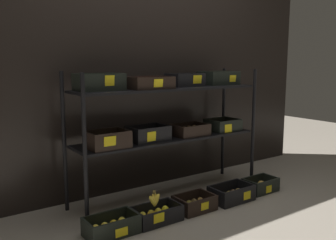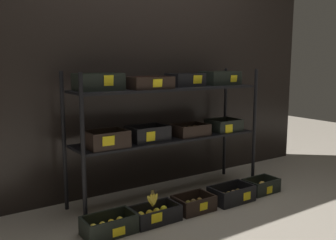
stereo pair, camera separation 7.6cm
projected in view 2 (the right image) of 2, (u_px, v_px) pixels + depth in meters
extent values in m
plane|color=gray|center=(168.00, 196.00, 3.36)|extent=(10.00, 10.00, 0.00)
cube|color=black|center=(144.00, 78.00, 3.53)|extent=(4.12, 0.12, 2.08)
cylinder|color=black|center=(83.00, 152.00, 2.63)|extent=(0.03, 0.03, 1.13)
cylinder|color=black|center=(254.00, 128.00, 3.58)|extent=(0.03, 0.03, 1.13)
cylinder|color=black|center=(64.00, 142.00, 2.97)|extent=(0.03, 0.03, 1.13)
cylinder|color=black|center=(225.00, 122.00, 3.92)|extent=(0.03, 0.03, 1.13)
cube|color=black|center=(168.00, 138.00, 3.28)|extent=(1.69, 0.38, 0.02)
cube|color=black|center=(168.00, 89.00, 3.21)|extent=(1.69, 0.38, 0.02)
cube|color=black|center=(106.00, 146.00, 2.89)|extent=(0.31, 0.24, 0.01)
cube|color=black|center=(113.00, 141.00, 2.79)|extent=(0.31, 0.02, 0.12)
cube|color=black|center=(100.00, 136.00, 2.98)|extent=(0.31, 0.02, 0.12)
cube|color=black|center=(88.00, 140.00, 2.80)|extent=(0.02, 0.21, 0.12)
cube|color=black|center=(123.00, 136.00, 2.96)|extent=(0.02, 0.21, 0.12)
ellipsoid|color=tan|center=(102.00, 142.00, 2.83)|extent=(0.07, 0.07, 0.09)
ellipsoid|color=#BEC252|center=(115.00, 140.00, 2.89)|extent=(0.07, 0.07, 0.09)
ellipsoid|color=tan|center=(99.00, 140.00, 2.89)|extent=(0.07, 0.07, 0.09)
ellipsoid|color=#ACB156|center=(111.00, 138.00, 2.94)|extent=(0.07, 0.07, 0.09)
cube|color=yellow|center=(109.00, 141.00, 2.76)|extent=(0.10, 0.01, 0.08)
cube|color=black|center=(148.00, 140.00, 3.15)|extent=(0.33, 0.23, 0.01)
cube|color=black|center=(154.00, 134.00, 3.05)|extent=(0.33, 0.02, 0.11)
cube|color=black|center=(141.00, 130.00, 3.22)|extent=(0.33, 0.02, 0.11)
cube|color=black|center=(131.00, 134.00, 3.05)|extent=(0.02, 0.20, 0.11)
cube|color=black|center=(163.00, 130.00, 3.22)|extent=(0.02, 0.20, 0.11)
sphere|color=#551D5C|center=(141.00, 139.00, 3.04)|extent=(0.05, 0.05, 0.05)
sphere|color=#5A2659|center=(148.00, 138.00, 3.08)|extent=(0.05, 0.05, 0.05)
sphere|color=#692355|center=(154.00, 137.00, 3.12)|extent=(0.05, 0.05, 0.05)
sphere|color=#572254|center=(160.00, 136.00, 3.15)|extent=(0.05, 0.05, 0.05)
sphere|color=#692E52|center=(138.00, 137.00, 3.09)|extent=(0.05, 0.05, 0.05)
sphere|color=#5C184F|center=(145.00, 136.00, 3.13)|extent=(0.05, 0.05, 0.05)
sphere|color=#5F2946|center=(151.00, 136.00, 3.16)|extent=(0.05, 0.05, 0.05)
sphere|color=#6A1F4D|center=(157.00, 135.00, 3.19)|extent=(0.05, 0.05, 0.05)
sphere|color=#5B2A59|center=(135.00, 136.00, 3.13)|extent=(0.05, 0.05, 0.05)
sphere|color=#5C2745|center=(141.00, 136.00, 3.16)|extent=(0.05, 0.05, 0.05)
sphere|color=#5B174D|center=(148.00, 135.00, 3.20)|extent=(0.05, 0.05, 0.05)
sphere|color=#63234F|center=(154.00, 134.00, 3.24)|extent=(0.05, 0.05, 0.05)
cube|color=yellow|center=(151.00, 136.00, 3.02)|extent=(0.08, 0.01, 0.08)
cube|color=black|center=(190.00, 135.00, 3.36)|extent=(0.32, 0.24, 0.01)
cube|color=black|center=(197.00, 131.00, 3.26)|extent=(0.32, 0.02, 0.09)
cube|color=black|center=(182.00, 127.00, 3.45)|extent=(0.32, 0.02, 0.09)
cube|color=black|center=(176.00, 131.00, 3.27)|extent=(0.02, 0.21, 0.09)
cube|color=black|center=(202.00, 127.00, 3.44)|extent=(0.02, 0.21, 0.09)
ellipsoid|color=brown|center=(184.00, 132.00, 3.28)|extent=(0.05, 0.05, 0.07)
ellipsoid|color=brown|center=(190.00, 131.00, 3.31)|extent=(0.05, 0.05, 0.07)
ellipsoid|color=brown|center=(194.00, 131.00, 3.34)|extent=(0.05, 0.05, 0.07)
ellipsoid|color=brown|center=(200.00, 130.00, 3.37)|extent=(0.05, 0.05, 0.07)
ellipsoid|color=brown|center=(179.00, 131.00, 3.34)|extent=(0.05, 0.05, 0.07)
ellipsoid|color=brown|center=(185.00, 130.00, 3.37)|extent=(0.05, 0.05, 0.07)
ellipsoid|color=brown|center=(189.00, 129.00, 3.40)|extent=(0.05, 0.05, 0.07)
ellipsoid|color=brown|center=(195.00, 129.00, 3.43)|extent=(0.05, 0.05, 0.07)
cube|color=black|center=(224.00, 130.00, 3.59)|extent=(0.30, 0.24, 0.01)
cube|color=black|center=(232.00, 126.00, 3.49)|extent=(0.30, 0.02, 0.10)
cube|color=black|center=(216.00, 123.00, 3.68)|extent=(0.30, 0.02, 0.10)
cube|color=black|center=(212.00, 126.00, 3.51)|extent=(0.02, 0.21, 0.10)
cube|color=black|center=(235.00, 123.00, 3.66)|extent=(0.02, 0.21, 0.10)
sphere|color=orange|center=(220.00, 127.00, 3.52)|extent=(0.06, 0.06, 0.06)
sphere|color=orange|center=(227.00, 127.00, 3.56)|extent=(0.06, 0.06, 0.06)
sphere|color=orange|center=(231.00, 126.00, 3.59)|extent=(0.06, 0.06, 0.06)
sphere|color=orange|center=(215.00, 126.00, 3.58)|extent=(0.06, 0.06, 0.06)
sphere|color=orange|center=(221.00, 126.00, 3.62)|extent=(0.06, 0.06, 0.06)
sphere|color=orange|center=(226.00, 125.00, 3.66)|extent=(0.06, 0.06, 0.06)
cube|color=yellow|center=(229.00, 129.00, 3.46)|extent=(0.09, 0.01, 0.08)
cube|color=black|center=(99.00, 90.00, 2.91)|extent=(0.36, 0.24, 0.01)
cube|color=black|center=(104.00, 82.00, 2.81)|extent=(0.36, 0.02, 0.12)
cube|color=black|center=(93.00, 80.00, 2.99)|extent=(0.36, 0.02, 0.12)
cube|color=black|center=(77.00, 82.00, 2.80)|extent=(0.02, 0.21, 0.12)
cube|color=black|center=(118.00, 80.00, 2.99)|extent=(0.02, 0.21, 0.12)
sphere|color=#8AB146|center=(90.00, 85.00, 2.82)|extent=(0.07, 0.07, 0.07)
sphere|color=#85B441|center=(101.00, 84.00, 2.87)|extent=(0.07, 0.07, 0.07)
sphere|color=#91C544|center=(111.00, 84.00, 2.92)|extent=(0.07, 0.07, 0.07)
sphere|color=#87B936|center=(87.00, 84.00, 2.88)|extent=(0.07, 0.07, 0.07)
sphere|color=#90B540|center=(97.00, 84.00, 2.93)|extent=(0.07, 0.07, 0.07)
sphere|color=#82B347|center=(106.00, 84.00, 2.97)|extent=(0.07, 0.07, 0.07)
cube|color=yellow|center=(109.00, 81.00, 2.81)|extent=(0.08, 0.01, 0.08)
cube|color=black|center=(149.00, 88.00, 3.06)|extent=(0.36, 0.23, 0.01)
cube|color=black|center=(156.00, 83.00, 2.97)|extent=(0.36, 0.02, 0.09)
cube|color=black|center=(142.00, 81.00, 3.15)|extent=(0.36, 0.02, 0.09)
cube|color=black|center=(130.00, 83.00, 2.96)|extent=(0.02, 0.20, 0.09)
cube|color=black|center=(167.00, 81.00, 3.15)|extent=(0.02, 0.20, 0.09)
sphere|color=red|center=(141.00, 83.00, 2.98)|extent=(0.07, 0.07, 0.07)
sphere|color=red|center=(151.00, 83.00, 3.03)|extent=(0.07, 0.07, 0.07)
sphere|color=red|center=(160.00, 83.00, 3.08)|extent=(0.07, 0.07, 0.07)
sphere|color=red|center=(139.00, 83.00, 3.04)|extent=(0.07, 0.07, 0.07)
sphere|color=red|center=(147.00, 83.00, 3.09)|extent=(0.07, 0.07, 0.07)
sphere|color=red|center=(156.00, 82.00, 3.14)|extent=(0.07, 0.07, 0.07)
cube|color=yellow|center=(158.00, 83.00, 2.97)|extent=(0.09, 0.01, 0.07)
cube|color=black|center=(185.00, 86.00, 3.37)|extent=(0.31, 0.22, 0.01)
cube|color=black|center=(192.00, 80.00, 3.27)|extent=(0.31, 0.02, 0.11)
cube|color=black|center=(179.00, 79.00, 3.44)|extent=(0.31, 0.02, 0.11)
cube|color=black|center=(172.00, 80.00, 3.28)|extent=(0.02, 0.19, 0.11)
cube|color=black|center=(198.00, 79.00, 3.44)|extent=(0.02, 0.19, 0.11)
sphere|color=#DCBA55|center=(182.00, 81.00, 3.31)|extent=(0.07, 0.07, 0.07)
sphere|color=#E3B84E|center=(192.00, 81.00, 3.37)|extent=(0.07, 0.07, 0.07)
sphere|color=#E0B958|center=(179.00, 81.00, 3.36)|extent=(0.07, 0.07, 0.07)
sphere|color=#D9B056|center=(188.00, 81.00, 3.42)|extent=(0.07, 0.07, 0.07)
cube|color=yellow|center=(198.00, 79.00, 3.30)|extent=(0.09, 0.01, 0.07)
cube|color=black|center=(220.00, 84.00, 3.59)|extent=(0.36, 0.24, 0.01)
cube|color=black|center=(228.00, 78.00, 3.49)|extent=(0.36, 0.02, 0.12)
cube|color=black|center=(212.00, 77.00, 3.68)|extent=(0.36, 0.02, 0.12)
cube|color=black|center=(206.00, 78.00, 3.49)|extent=(0.02, 0.21, 0.12)
cube|color=black|center=(233.00, 77.00, 3.68)|extent=(0.02, 0.21, 0.12)
sphere|color=orange|center=(215.00, 80.00, 3.51)|extent=(0.07, 0.07, 0.07)
sphere|color=orange|center=(222.00, 80.00, 3.56)|extent=(0.07, 0.07, 0.07)
sphere|color=orange|center=(229.00, 79.00, 3.61)|extent=(0.07, 0.07, 0.07)
sphere|color=orange|center=(211.00, 80.00, 3.57)|extent=(0.07, 0.07, 0.07)
sphere|color=orange|center=(218.00, 79.00, 3.61)|extent=(0.07, 0.07, 0.07)
sphere|color=orange|center=(224.00, 79.00, 3.67)|extent=(0.07, 0.07, 0.07)
cube|color=yellow|center=(234.00, 79.00, 3.52)|extent=(0.08, 0.01, 0.06)
cylinder|color=brown|center=(237.00, 121.00, 3.82)|extent=(0.02, 0.02, 0.02)
ellipsoid|color=yellow|center=(235.00, 127.00, 3.82)|extent=(0.09, 0.03, 0.10)
ellipsoid|color=yellow|center=(236.00, 127.00, 3.82)|extent=(0.08, 0.03, 0.10)
ellipsoid|color=yellow|center=(237.00, 127.00, 3.82)|extent=(0.05, 0.03, 0.11)
ellipsoid|color=yellow|center=(237.00, 127.00, 3.84)|extent=(0.05, 0.03, 0.11)
ellipsoid|color=yellow|center=(238.00, 127.00, 3.84)|extent=(0.08, 0.03, 0.10)
ellipsoid|color=yellow|center=(239.00, 127.00, 3.84)|extent=(0.10, 0.03, 0.09)
cube|color=black|center=(109.00, 233.00, 2.62)|extent=(0.37, 0.21, 0.01)
cube|color=black|center=(115.00, 229.00, 2.53)|extent=(0.37, 0.02, 0.12)
cube|color=black|center=(103.00, 219.00, 2.69)|extent=(0.37, 0.02, 0.12)
cube|color=black|center=(85.00, 230.00, 2.51)|extent=(0.02, 0.18, 0.12)
cube|color=black|center=(131.00, 218.00, 2.71)|extent=(0.02, 0.18, 0.12)
ellipsoid|color=yellow|center=(97.00, 232.00, 2.53)|extent=(0.06, 0.06, 0.08)
ellipsoid|color=yellow|center=(106.00, 230.00, 2.57)|extent=(0.06, 0.06, 0.08)
ellipsoid|color=yellow|center=(115.00, 228.00, 2.60)|extent=(0.06, 0.06, 0.08)
ellipsoid|color=yellow|center=(124.00, 225.00, 2.65)|extent=(0.06, 0.06, 0.08)
ellipsoid|color=yellow|center=(93.00, 229.00, 2.58)|extent=(0.06, 0.06, 0.08)
ellipsoid|color=yellow|center=(103.00, 227.00, 2.61)|extent=(0.06, 0.06, 0.08)
ellipsoid|color=yellow|center=(111.00, 224.00, 2.65)|extent=(0.06, 0.06, 0.08)
ellipsoid|color=yellow|center=(120.00, 222.00, 2.70)|extent=(0.06, 0.06, 0.08)
cube|color=yellow|center=(119.00, 232.00, 2.54)|extent=(0.09, 0.01, 0.06)
cube|color=black|center=(155.00, 221.00, 2.82)|extent=(0.37, 0.21, 0.01)
cube|color=black|center=(162.00, 217.00, 2.73)|extent=(0.37, 0.02, 0.11)
cube|color=black|center=(148.00, 209.00, 2.89)|extent=(0.37, 0.02, 0.11)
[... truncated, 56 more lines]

